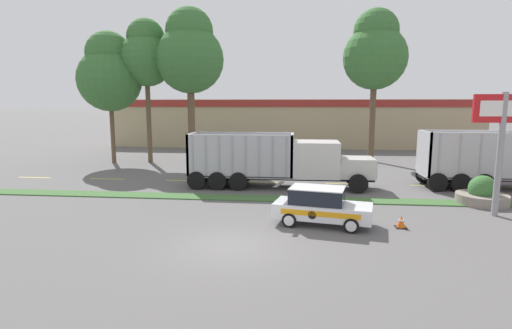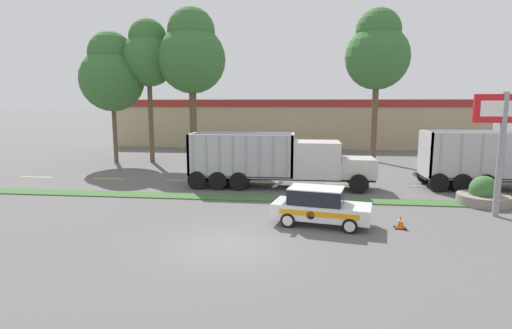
% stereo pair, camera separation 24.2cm
% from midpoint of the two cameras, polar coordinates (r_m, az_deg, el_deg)
% --- Properties ---
extents(ground_plane, '(600.00, 600.00, 0.00)m').
position_cam_midpoint_polar(ground_plane, '(15.07, -3.96, -11.55)').
color(ground_plane, '#5B5959').
extents(grass_verge, '(120.00, 1.31, 0.06)m').
position_cam_midpoint_polar(grass_verge, '(22.13, -0.61, -4.81)').
color(grass_verge, '#3D6633').
rests_on(grass_verge, ground_plane).
extents(centre_line_1, '(2.40, 0.14, 0.01)m').
position_cam_midpoint_polar(centre_line_1, '(32.48, -29.27, -1.62)').
color(centre_line_1, yellow).
rests_on(centre_line_1, ground_plane).
extents(centre_line_2, '(2.40, 0.14, 0.01)m').
position_cam_midpoint_polar(centre_line_2, '(29.70, -20.73, -1.93)').
color(centre_line_2, yellow).
rests_on(centre_line_2, ground_plane).
extents(centre_line_3, '(2.40, 0.14, 0.01)m').
position_cam_midpoint_polar(centre_line_3, '(27.70, -10.69, -2.25)').
color(centre_line_3, yellow).
rests_on(centre_line_3, ground_plane).
extents(centre_line_4, '(2.40, 0.14, 0.01)m').
position_cam_midpoint_polar(centre_line_4, '(26.66, 0.50, -2.53)').
color(centre_line_4, yellow).
rests_on(centre_line_4, ground_plane).
extents(centre_line_5, '(2.40, 0.14, 0.01)m').
position_cam_midpoint_polar(centre_line_5, '(26.70, 12.13, -2.71)').
color(centre_line_5, yellow).
rests_on(centre_line_5, ground_plane).
extents(centre_line_6, '(2.40, 0.14, 0.01)m').
position_cam_midpoint_polar(centre_line_6, '(27.80, 23.28, -2.78)').
color(centre_line_6, yellow).
rests_on(centre_line_6, ground_plane).
extents(dump_truck_lead, '(11.40, 2.82, 3.36)m').
position_cam_midpoint_polar(dump_truck_lead, '(24.87, 5.20, 0.23)').
color(dump_truck_lead, black).
rests_on(dump_truck_lead, ground_plane).
extents(rally_car, '(4.40, 2.50, 1.67)m').
position_cam_midpoint_polar(rally_car, '(17.55, 8.85, -5.84)').
color(rally_car, white).
rests_on(rally_car, ground_plane).
extents(store_sign_post, '(2.69, 0.28, 5.73)m').
position_cam_midpoint_polar(store_sign_post, '(21.32, 31.46, 4.35)').
color(store_sign_post, gray).
rests_on(store_sign_post, ground_plane).
extents(stone_planter, '(2.57, 2.57, 1.51)m').
position_cam_midpoint_polar(stone_planter, '(23.96, 29.35, -3.74)').
color(stone_planter, gray).
rests_on(stone_planter, ground_plane).
extents(traffic_cone, '(0.47, 0.47, 0.53)m').
position_cam_midpoint_polar(traffic_cone, '(18.08, 19.67, -7.71)').
color(traffic_cone, black).
rests_on(traffic_cone, ground_plane).
extents(store_building_backdrop, '(43.06, 12.10, 5.64)m').
position_cam_midpoint_polar(store_building_backdrop, '(51.89, 4.95, 6.08)').
color(store_building_backdrop, tan).
rests_on(store_building_backdrop, ground_plane).
extents(tree_behind_left, '(5.44, 5.44, 11.30)m').
position_cam_midpoint_polar(tree_behind_left, '(37.37, -20.39, 12.12)').
color(tree_behind_left, brown).
rests_on(tree_behind_left, ground_plane).
extents(tree_behind_centre, '(5.71, 5.71, 13.17)m').
position_cam_midpoint_polar(tree_behind_centre, '(35.36, -9.63, 15.44)').
color(tree_behind_centre, brown).
rests_on(tree_behind_centre, ground_plane).
extents(tree_behind_right, '(4.58, 4.58, 12.37)m').
position_cam_midpoint_polar(tree_behind_right, '(36.74, -15.60, 14.89)').
color(tree_behind_right, brown).
rests_on(tree_behind_right, ground_plane).
extents(tree_behind_far_right, '(5.56, 5.56, 13.33)m').
position_cam_midpoint_polar(tree_behind_far_right, '(37.56, 16.49, 15.22)').
color(tree_behind_far_right, brown).
rests_on(tree_behind_far_right, ground_plane).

